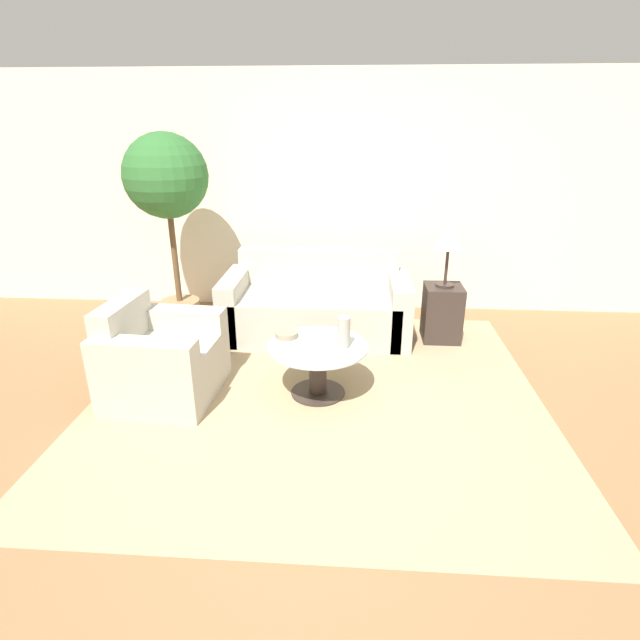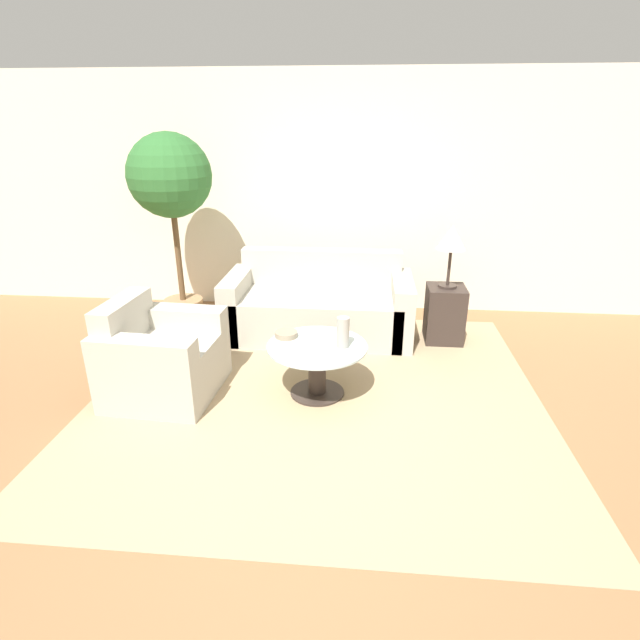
# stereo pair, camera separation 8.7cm
# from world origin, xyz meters

# --- Properties ---
(ground_plane) EXTENTS (14.00, 14.00, 0.00)m
(ground_plane) POSITION_xyz_m (0.00, 0.00, 0.00)
(ground_plane) COLOR #8E603D
(wall_back) EXTENTS (10.00, 0.06, 2.60)m
(wall_back) POSITION_xyz_m (0.00, 2.92, 1.30)
(wall_back) COLOR beige
(wall_back) RESTS_ON ground_plane
(rug) EXTENTS (3.58, 3.40, 0.01)m
(rug) POSITION_xyz_m (0.06, 0.79, 0.00)
(rug) COLOR tan
(rug) RESTS_ON ground_plane
(sofa_main) EXTENTS (1.88, 0.87, 0.82)m
(sofa_main) POSITION_xyz_m (-0.04, 2.07, 0.28)
(sofa_main) COLOR #B2AD9E
(sofa_main) RESTS_ON ground_plane
(armchair) EXTENTS (0.85, 0.91, 0.79)m
(armchair) POSITION_xyz_m (-1.22, 0.71, 0.29)
(armchair) COLOR #B2AD9E
(armchair) RESTS_ON ground_plane
(coffee_table) EXTENTS (0.80, 0.80, 0.44)m
(coffee_table) POSITION_xyz_m (0.06, 0.79, 0.28)
(coffee_table) COLOR #332823
(coffee_table) RESTS_ON ground_plane
(side_table) EXTENTS (0.37, 0.37, 0.57)m
(side_table) POSITION_xyz_m (1.23, 1.97, 0.28)
(side_table) COLOR #332823
(side_table) RESTS_ON ground_plane
(table_lamp) EXTENTS (0.29, 0.29, 0.61)m
(table_lamp) POSITION_xyz_m (1.23, 1.97, 1.04)
(table_lamp) COLOR #332823
(table_lamp) RESTS_ON side_table
(potted_plant) EXTENTS (0.82, 0.82, 1.99)m
(potted_plant) POSITION_xyz_m (-1.52, 2.13, 1.46)
(potted_plant) COLOR #93704C
(potted_plant) RESTS_ON ground_plane
(vase) EXTENTS (0.10, 0.10, 0.25)m
(vase) POSITION_xyz_m (0.26, 0.78, 0.56)
(vase) COLOR #9E998E
(vase) RESTS_ON coffee_table
(bowl) EXTENTS (0.19, 0.19, 0.05)m
(bowl) POSITION_xyz_m (-0.21, 0.93, 0.46)
(bowl) COLOR gray
(bowl) RESTS_ON coffee_table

